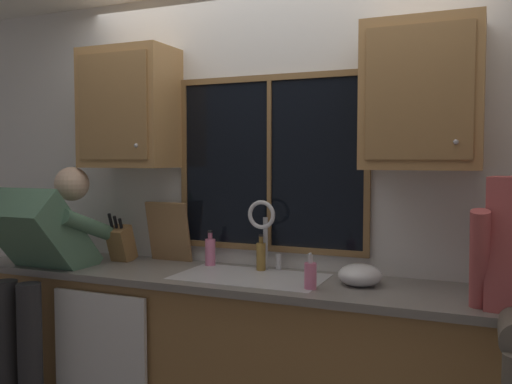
# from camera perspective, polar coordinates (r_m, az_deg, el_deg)

# --- Properties ---
(back_wall) EXTENTS (5.83, 0.12, 2.55)m
(back_wall) POSITION_cam_1_polar(r_m,az_deg,el_deg) (3.26, 2.22, -1.44)
(back_wall) COLOR silver
(back_wall) RESTS_ON floor
(window_glass) EXTENTS (1.10, 0.02, 0.95)m
(window_glass) POSITION_cam_1_polar(r_m,az_deg,el_deg) (3.19, 1.48, 2.95)
(window_glass) COLOR black
(window_frame_top) EXTENTS (1.17, 0.02, 0.04)m
(window_frame_top) POSITION_cam_1_polar(r_m,az_deg,el_deg) (3.21, 1.43, 11.76)
(window_frame_top) COLOR brown
(window_frame_bottom) EXTENTS (1.17, 0.02, 0.04)m
(window_frame_bottom) POSITION_cam_1_polar(r_m,az_deg,el_deg) (3.22, 1.40, -5.84)
(window_frame_bottom) COLOR brown
(window_frame_left) EXTENTS (0.03, 0.02, 0.95)m
(window_frame_left) POSITION_cam_1_polar(r_m,az_deg,el_deg) (3.43, -7.44, 2.96)
(window_frame_left) COLOR brown
(window_frame_right) EXTENTS (0.03, 0.02, 0.95)m
(window_frame_right) POSITION_cam_1_polar(r_m,az_deg,el_deg) (3.02, 11.49, 2.85)
(window_frame_right) COLOR brown
(window_mullion_center) EXTENTS (0.02, 0.02, 0.95)m
(window_mullion_center) POSITION_cam_1_polar(r_m,az_deg,el_deg) (3.18, 1.40, 2.95)
(window_mullion_center) COLOR brown
(lower_cabinet_run) EXTENTS (3.43, 0.58, 0.88)m
(lower_cabinet_run) POSITION_cam_1_polar(r_m,az_deg,el_deg) (3.13, -0.21, -17.40)
(lower_cabinet_run) COLOR olive
(lower_cabinet_run) RESTS_ON floor
(countertop) EXTENTS (3.49, 0.62, 0.04)m
(countertop) POSITION_cam_1_polar(r_m,az_deg,el_deg) (2.98, -0.37, -9.22)
(countertop) COLOR slate
(countertop) RESTS_ON lower_cabinet_run
(dishwasher_front) EXTENTS (0.60, 0.02, 0.74)m
(dishwasher_front) POSITION_cam_1_polar(r_m,az_deg,el_deg) (3.25, -15.90, -16.39)
(dishwasher_front) COLOR white
(upper_cabinet_left) EXTENTS (0.56, 0.36, 0.72)m
(upper_cabinet_left) POSITION_cam_1_polar(r_m,az_deg,el_deg) (3.48, -12.99, 8.43)
(upper_cabinet_left) COLOR #A87A47
(upper_cabinet_right) EXTENTS (0.56, 0.36, 0.72)m
(upper_cabinet_right) POSITION_cam_1_polar(r_m,az_deg,el_deg) (2.84, 16.86, 9.51)
(upper_cabinet_right) COLOR #A87A47
(sink) EXTENTS (0.80, 0.46, 0.21)m
(sink) POSITION_cam_1_polar(r_m,az_deg,el_deg) (3.01, -0.63, -10.60)
(sink) COLOR #B7B7BC
(sink) RESTS_ON lower_cabinet_run
(faucet) EXTENTS (0.18, 0.09, 0.40)m
(faucet) POSITION_cam_1_polar(r_m,az_deg,el_deg) (3.11, 0.84, -3.57)
(faucet) COLOR silver
(faucet) RESTS_ON countertop
(person_standing) EXTENTS (0.53, 0.71, 1.50)m
(person_standing) POSITION_cam_1_polar(r_m,az_deg,el_deg) (3.42, -21.48, -7.10)
(person_standing) COLOR #262628
(person_standing) RESTS_ON floor
(knife_block) EXTENTS (0.12, 0.18, 0.32)m
(knife_block) POSITION_cam_1_polar(r_m,az_deg,el_deg) (3.51, -13.79, -5.23)
(knife_block) COLOR olive
(knife_block) RESTS_ON countertop
(cutting_board) EXTENTS (0.28, 0.10, 0.37)m
(cutting_board) POSITION_cam_1_polar(r_m,az_deg,el_deg) (3.44, -9.05, -4.10)
(cutting_board) COLOR #997047
(cutting_board) RESTS_ON countertop
(mixing_bowl) EXTENTS (0.22, 0.22, 0.11)m
(mixing_bowl) POSITION_cam_1_polar(r_m,az_deg,el_deg) (2.84, 10.74, -8.48)
(mixing_bowl) COLOR silver
(mixing_bowl) RESTS_ON countertop
(soap_dispenser) EXTENTS (0.06, 0.07, 0.18)m
(soap_dispenser) POSITION_cam_1_polar(r_m,az_deg,el_deg) (2.71, 5.66, -8.57)
(soap_dispenser) COLOR pink
(soap_dispenser) RESTS_ON countertop
(bottle_green_glass) EXTENTS (0.06, 0.06, 0.21)m
(bottle_green_glass) POSITION_cam_1_polar(r_m,az_deg,el_deg) (3.29, -4.77, -6.14)
(bottle_green_glass) COLOR pink
(bottle_green_glass) RESTS_ON countertop
(bottle_tall_clear) EXTENTS (0.05, 0.05, 0.21)m
(bottle_tall_clear) POSITION_cam_1_polar(r_m,az_deg,el_deg) (3.13, 0.52, -6.62)
(bottle_tall_clear) COLOR olive
(bottle_tall_clear) RESTS_ON countertop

